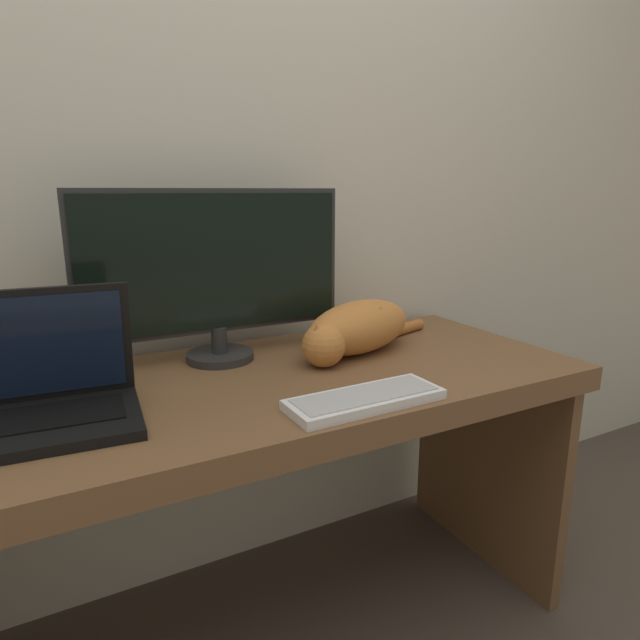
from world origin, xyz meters
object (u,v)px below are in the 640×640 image
Objects in this scene: monitor at (217,271)px; laptop at (48,398)px; cat at (357,327)px; external_keyboard at (365,399)px.

monitor reaches higher than laptop.
laptop is 0.74m from cat.
external_keyboard is 0.35m from cat.
monitor reaches higher than external_keyboard.
external_keyboard is (0.17, -0.42, -0.22)m from monitor.
monitor is at bearing 144.22° from cat.
external_keyboard is at bearing -68.61° from monitor.
cat is (0.33, -0.12, -0.16)m from monitor.
cat reaches higher than external_keyboard.
monitor reaches higher than cat.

